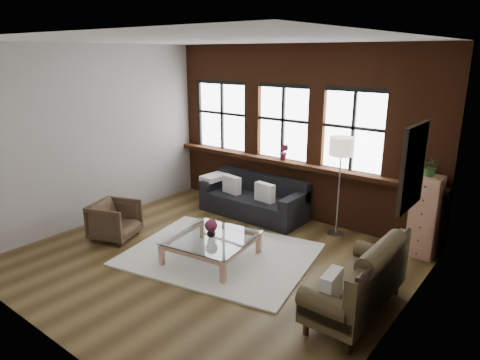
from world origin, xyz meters
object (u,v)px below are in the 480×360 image
Objects in this scene: vase at (211,232)px; floor_lamp at (339,183)px; coffee_table at (212,249)px; drawer_chest at (425,217)px; armchair at (115,220)px; vintage_settee at (357,279)px; dark_sofa at (253,197)px.

vase is 2.36m from floor_lamp.
coffee_table is 0.92× the size of drawer_chest.
floor_lamp reaches higher than armchair.
floor_lamp is (2.88, 2.45, 0.61)m from armchair.
drawer_chest is at bearing 3.75° from floor_lamp.
coffee_table is at bearing -178.93° from vintage_settee.
dark_sofa is at bearing 108.11° from vase.
coffee_table is at bearing 26.57° from vase.
floor_lamp is at bearing 62.54° from vase.
floor_lamp reaches higher than vase.
dark_sofa is 1.61× the size of drawer_chest.
floor_lamp reaches higher than dark_sofa.
floor_lamp is (-1.22, 2.01, 0.47)m from vintage_settee.
coffee_table is 3.29m from drawer_chest.
dark_sofa is 1.78m from floor_lamp.
drawer_chest is (3.07, 0.25, 0.27)m from dark_sofa.
vase is at bearing -138.91° from drawer_chest.
dark_sofa is 3.10m from drawer_chest.
armchair is at bearing -149.25° from drawer_chest.
drawer_chest reaches higher than vintage_settee.
vase is at bearing -178.93° from vintage_settee.
drawer_chest reaches higher than armchair.
armchair reaches higher than coffee_table.
drawer_chest reaches higher than dark_sofa.
vintage_settee is 2.39m from floor_lamp.
coffee_table is at bearing -97.55° from armchair.
dark_sofa is 2.92× the size of armchair.
dark_sofa is 2.00m from coffee_table.
coffee_table is at bearing -138.91° from drawer_chest.
floor_lamp is at bearing -69.65° from armchair.
drawer_chest reaches higher than coffee_table.
coffee_table is (-2.28, -0.04, -0.27)m from vintage_settee.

